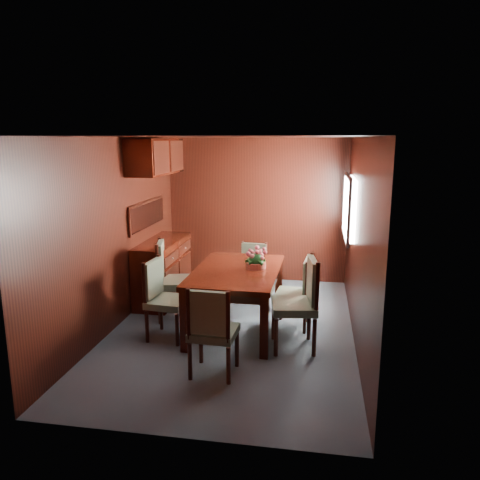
% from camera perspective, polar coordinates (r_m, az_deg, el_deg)
% --- Properties ---
extents(ground, '(4.50, 4.50, 0.00)m').
position_cam_1_polar(ground, '(6.07, -0.87, -10.82)').
color(ground, '#404E57').
rests_on(ground, ground).
extents(room_shell, '(3.06, 4.52, 2.41)m').
position_cam_1_polar(room_shell, '(5.98, -1.32, 5.06)').
color(room_shell, black).
rests_on(room_shell, ground).
extents(sideboard, '(0.48, 1.40, 0.90)m').
position_cam_1_polar(sideboard, '(7.14, -9.34, -3.58)').
color(sideboard, black).
rests_on(sideboard, ground).
extents(dining_table, '(1.07, 1.69, 0.78)m').
position_cam_1_polar(dining_table, '(5.88, -0.37, -4.61)').
color(dining_table, black).
rests_on(dining_table, ground).
extents(chair_left_near, '(0.49, 0.50, 0.98)m').
position_cam_1_polar(chair_left_near, '(5.75, -9.47, -6.56)').
color(chair_left_near, black).
rests_on(chair_left_near, ground).
extents(chair_left_far, '(0.59, 0.61, 1.07)m').
position_cam_1_polar(chair_left_far, '(6.32, -8.53, -4.29)').
color(chair_left_far, black).
rests_on(chair_left_far, ground).
extents(chair_right_near, '(0.57, 0.58, 1.09)m').
position_cam_1_polar(chair_right_near, '(5.41, 7.47, -7.03)').
color(chair_right_near, black).
rests_on(chair_right_near, ground).
extents(chair_right_far, '(0.45, 0.47, 0.92)m').
position_cam_1_polar(chair_right_far, '(6.02, 7.14, -5.94)').
color(chair_right_far, black).
rests_on(chair_right_far, ground).
extents(chair_head, '(0.48, 0.46, 0.96)m').
position_cam_1_polar(chair_head, '(4.76, -3.47, -10.55)').
color(chair_head, black).
rests_on(chair_head, ground).
extents(chair_foot, '(0.44, 0.43, 0.87)m').
position_cam_1_polar(chair_foot, '(6.99, 1.53, -3.51)').
color(chair_foot, black).
rests_on(chair_foot, ground).
extents(flower_centerpiece, '(0.27, 0.27, 0.27)m').
position_cam_1_polar(flower_centerpiece, '(5.86, 1.97, -2.25)').
color(flower_centerpiece, '#B14836').
rests_on(flower_centerpiece, dining_table).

